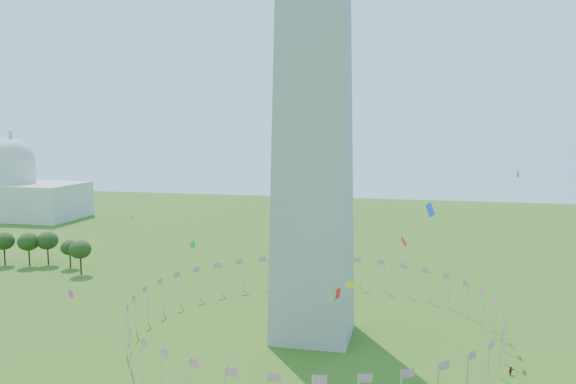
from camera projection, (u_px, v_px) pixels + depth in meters
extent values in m
cylinder|color=silver|center=(503.00, 330.00, 115.97)|extent=(0.24, 0.24, 9.00)
cylinder|color=silver|center=(496.00, 319.00, 122.84)|extent=(0.24, 0.24, 9.00)
cylinder|color=silver|center=(483.00, 308.00, 129.76)|extent=(0.24, 0.24, 9.00)
cylinder|color=silver|center=(467.00, 299.00, 136.53)|extent=(0.24, 0.24, 9.00)
cylinder|color=silver|center=(449.00, 292.00, 142.94)|extent=(0.24, 0.24, 9.00)
cylinder|color=silver|center=(429.00, 285.00, 148.79)|extent=(0.24, 0.24, 9.00)
cylinder|color=silver|center=(407.00, 280.00, 153.91)|extent=(0.24, 0.24, 9.00)
cylinder|color=silver|center=(384.00, 276.00, 158.14)|extent=(0.24, 0.24, 9.00)
cylinder|color=silver|center=(361.00, 273.00, 161.36)|extent=(0.24, 0.24, 9.00)
cylinder|color=silver|center=(337.00, 271.00, 163.46)|extent=(0.24, 0.24, 9.00)
cylinder|color=silver|center=(313.00, 270.00, 164.39)|extent=(0.24, 0.24, 9.00)
cylinder|color=silver|center=(290.00, 271.00, 164.10)|extent=(0.24, 0.24, 9.00)
cylinder|color=silver|center=(266.00, 272.00, 162.62)|extent=(0.24, 0.24, 9.00)
cylinder|color=silver|center=(243.00, 274.00, 159.99)|extent=(0.24, 0.24, 9.00)
cylinder|color=silver|center=(221.00, 278.00, 156.29)|extent=(0.24, 0.24, 9.00)
cylinder|color=silver|center=(200.00, 282.00, 151.62)|extent=(0.24, 0.24, 9.00)
cylinder|color=silver|center=(180.00, 288.00, 146.14)|extent=(0.24, 0.24, 9.00)
cylinder|color=silver|center=(163.00, 295.00, 140.00)|extent=(0.24, 0.24, 9.00)
cylinder|color=silver|center=(148.00, 303.00, 133.40)|extent=(0.24, 0.24, 9.00)
cylinder|color=silver|center=(136.00, 313.00, 126.53)|extent=(0.24, 0.24, 9.00)
cylinder|color=silver|center=(128.00, 324.00, 119.61)|extent=(0.24, 0.24, 9.00)
cylinder|color=silver|center=(126.00, 335.00, 112.84)|extent=(0.24, 0.24, 9.00)
cylinder|color=silver|center=(130.00, 348.00, 106.44)|extent=(0.24, 0.24, 9.00)
cylinder|color=silver|center=(142.00, 361.00, 100.58)|extent=(0.24, 0.24, 9.00)
cylinder|color=silver|center=(162.00, 373.00, 95.46)|extent=(0.24, 0.24, 9.00)
cylinder|color=silver|center=(190.00, 384.00, 91.23)|extent=(0.24, 0.24, 9.00)
cylinder|color=silver|center=(467.00, 379.00, 93.09)|extent=(0.24, 0.24, 9.00)
cylinder|color=silver|center=(488.00, 367.00, 97.75)|extent=(0.24, 0.24, 9.00)
cylinder|color=silver|center=(501.00, 355.00, 103.24)|extent=(0.24, 0.24, 9.00)
cylinder|color=silver|center=(505.00, 342.00, 109.37)|extent=(0.24, 0.24, 9.00)
imported|color=#591414|center=(511.00, 371.00, 104.82)|extent=(1.53, 1.63, 1.69)
plane|color=yellow|center=(350.00, 285.00, 96.76)|extent=(2.25, 1.85, 2.59)
plane|color=blue|center=(430.00, 210.00, 62.44)|extent=(1.04, 1.67, 1.78)
plane|color=green|center=(193.00, 245.00, 92.44)|extent=(0.34, 1.48, 1.48)
plane|color=orange|center=(131.00, 217.00, 138.64)|extent=(0.32, 1.51, 1.49)
plane|color=yellow|center=(331.00, 299.00, 105.71)|extent=(1.14, 0.19, 1.16)
plane|color=red|center=(404.00, 242.00, 97.15)|extent=(2.06, 0.84, 1.88)
plane|color=green|center=(518.00, 174.00, 101.47)|extent=(0.27, 1.34, 1.36)
plane|color=red|center=(338.00, 294.00, 102.12)|extent=(1.50, 1.86, 2.16)
plane|color=#CC2699|center=(71.00, 294.00, 139.07)|extent=(1.67, 1.85, 1.71)
ellipsoid|color=#2C4617|center=(4.00, 249.00, 189.03)|extent=(6.99, 6.99, 10.92)
ellipsoid|color=#2C4617|center=(29.00, 250.00, 187.58)|extent=(7.03, 7.03, 10.98)
ellipsoid|color=#2C4617|center=(48.00, 249.00, 189.16)|extent=(7.12, 7.12, 11.12)
ellipsoid|color=#2C4617|center=(70.00, 254.00, 184.99)|extent=(5.88, 5.88, 9.19)
ellipsoid|color=#2C4617|center=(81.00, 258.00, 176.73)|extent=(6.85, 6.85, 10.70)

